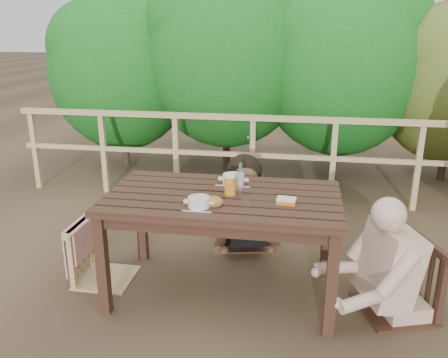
% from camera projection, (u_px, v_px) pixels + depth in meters
% --- Properties ---
extents(ground, '(60.00, 60.00, 0.00)m').
position_uv_depth(ground, '(223.00, 291.00, 3.63)').
color(ground, brown).
rests_on(ground, ground).
extents(table, '(1.69, 0.95, 0.78)m').
position_uv_depth(table, '(223.00, 245.00, 3.51)').
color(table, '#341E15').
rests_on(table, ground).
extents(chair_left, '(0.45, 0.45, 0.90)m').
position_uv_depth(chair_left, '(102.00, 228.00, 3.66)').
color(chair_left, tan).
rests_on(chair_left, ground).
extents(chair_far, '(0.52, 0.52, 0.88)m').
position_uv_depth(chair_far, '(242.00, 200.00, 4.28)').
color(chair_far, '#341E15').
rests_on(chair_far, ground).
extents(chair_right, '(0.62, 0.62, 0.99)m').
position_uv_depth(chair_right, '(401.00, 248.00, 3.23)').
color(chair_right, '#341E15').
rests_on(chair_right, ground).
extents(woman, '(0.68, 0.78, 1.38)m').
position_uv_depth(woman, '(243.00, 173.00, 4.22)').
color(woman, black).
rests_on(woman, ground).
extents(diner_right, '(0.86, 0.78, 1.44)m').
position_uv_depth(diner_right, '(410.00, 218.00, 3.15)').
color(diner_right, beige).
rests_on(diner_right, ground).
extents(railing, '(5.60, 0.10, 1.01)m').
position_uv_depth(railing, '(252.00, 159.00, 5.34)').
color(railing, tan).
rests_on(railing, ground).
extents(hedge_row, '(6.60, 1.60, 3.80)m').
position_uv_depth(hedge_row, '(296.00, 30.00, 5.96)').
color(hedge_row, '#165C19').
rests_on(hedge_row, ground).
extents(soup_near, '(0.25, 0.25, 0.08)m').
position_uv_depth(soup_near, '(199.00, 203.00, 3.15)').
color(soup_near, white).
rests_on(soup_near, table).
extents(soup_far, '(0.28, 0.28, 0.09)m').
position_uv_depth(soup_far, '(233.00, 180.00, 3.60)').
color(soup_far, white).
rests_on(soup_far, table).
extents(bread_roll, '(0.14, 0.11, 0.08)m').
position_uv_depth(bread_roll, '(213.00, 202.00, 3.18)').
color(bread_roll, '#B2642B').
rests_on(bread_roll, table).
extents(beer_glass, '(0.09, 0.09, 0.17)m').
position_uv_depth(beer_glass, '(230.00, 185.00, 3.37)').
color(beer_glass, orange).
rests_on(beer_glass, table).
extents(bottle, '(0.06, 0.06, 0.25)m').
position_uv_depth(bottle, '(240.00, 179.00, 3.37)').
color(bottle, white).
rests_on(bottle, table).
extents(tumbler, '(0.06, 0.06, 0.07)m').
position_uv_depth(tumbler, '(246.00, 203.00, 3.17)').
color(tumbler, silver).
rests_on(tumbler, table).
extents(butter_tub, '(0.14, 0.11, 0.06)m').
position_uv_depth(butter_tub, '(286.00, 202.00, 3.21)').
color(butter_tub, silver).
rests_on(butter_tub, table).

